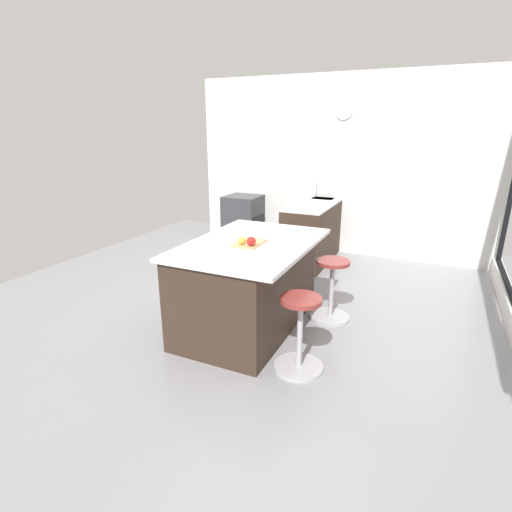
{
  "coord_description": "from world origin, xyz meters",
  "views": [
    {
      "loc": [
        3.69,
        1.56,
        2.04
      ],
      "look_at": [
        0.24,
        -0.04,
        0.8
      ],
      "focal_mm": 27.76,
      "sensor_mm": 36.0,
      "label": 1
    }
  ],
  "objects": [
    {
      "name": "stool_by_window",
      "position": [
        -0.3,
        0.62,
        0.32
      ],
      "size": [
        0.44,
        0.44,
        0.69
      ],
      "color": "#B7B7BC",
      "rests_on": "ground_plane"
    },
    {
      "name": "cutting_board",
      "position": [
        0.32,
        -0.08,
        0.95
      ],
      "size": [
        0.36,
        0.24,
        0.02
      ],
      "primitive_type": "cube",
      "color": "tan",
      "rests_on": "kitchen_island"
    },
    {
      "name": "apple_red",
      "position": [
        0.42,
        -0.01,
        1.01
      ],
      "size": [
        0.09,
        0.09,
        0.09
      ],
      "primitive_type": "sphere",
      "color": "red",
      "rests_on": "cutting_board"
    },
    {
      "name": "kitchen_island",
      "position": [
        0.24,
        -0.14,
        0.48
      ],
      "size": [
        1.71,
        1.17,
        0.94
      ],
      "color": "#38281E",
      "rests_on": "ground_plane"
    },
    {
      "name": "apple_yellow",
      "position": [
        0.41,
        -0.11,
        1.0
      ],
      "size": [
        0.07,
        0.07,
        0.07
      ],
      "primitive_type": "sphere",
      "color": "gold",
      "rests_on": "cutting_board"
    },
    {
      "name": "oven_range",
      "position": [
        -2.52,
        -1.57,
        0.45
      ],
      "size": [
        0.6,
        0.61,
        0.89
      ],
      "color": "#38383D",
      "rests_on": "ground_plane"
    },
    {
      "name": "ground_plane",
      "position": [
        0.0,
        0.0,
        0.0
      ],
      "size": [
        7.46,
        7.46,
        0.0
      ],
      "primitive_type": "plane",
      "color": "gray"
    },
    {
      "name": "stool_middle",
      "position": [
        0.78,
        0.62,
        0.32
      ],
      "size": [
        0.44,
        0.44,
        0.69
      ],
      "color": "#B7B7BC",
      "rests_on": "ground_plane"
    },
    {
      "name": "interior_partition_left",
      "position": [
        -2.87,
        0.0,
        1.43
      ],
      "size": [
        0.15,
        4.9,
        2.85
      ],
      "color": "silver",
      "rests_on": "ground_plane"
    },
    {
      "name": "sink_cabinet",
      "position": [
        -2.52,
        -0.18,
        0.47
      ],
      "size": [
        2.09,
        0.6,
        1.2
      ],
      "color": "#38281E",
      "rests_on": "ground_plane"
    }
  ]
}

